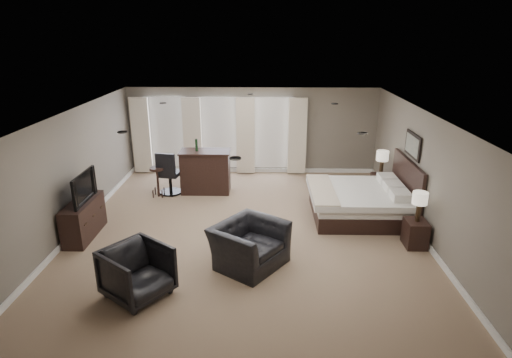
{
  "coord_description": "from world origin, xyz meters",
  "views": [
    {
      "loc": [
        0.4,
        -8.45,
        4.2
      ],
      "look_at": [
        0.2,
        0.4,
        1.1
      ],
      "focal_mm": 30.0,
      "sensor_mm": 36.0,
      "label": 1
    }
  ],
  "objects_px": {
    "lamp_near": "(419,207)",
    "tv": "(81,198)",
    "nightstand_near": "(415,233)",
    "desk_chair": "(170,172)",
    "bar_counter": "(206,171)",
    "armchair_near": "(249,238)",
    "dresser": "(84,219)",
    "bed": "(359,189)",
    "nightstand_far": "(380,185)",
    "bar_stool_left": "(158,182)",
    "bar_stool_right": "(208,176)",
    "armchair_far": "(137,270)",
    "lamp_far": "(382,163)"
  },
  "relations": [
    {
      "from": "lamp_near",
      "to": "tv",
      "type": "distance_m",
      "value": 6.93
    },
    {
      "from": "nightstand_near",
      "to": "desk_chair",
      "type": "xyz_separation_m",
      "value": [
        -5.63,
        2.87,
        0.32
      ]
    },
    {
      "from": "tv",
      "to": "bar_counter",
      "type": "relative_size",
      "value": 0.82
    },
    {
      "from": "nightstand_near",
      "to": "armchair_near",
      "type": "relative_size",
      "value": 0.44
    },
    {
      "from": "dresser",
      "to": "bar_counter",
      "type": "relative_size",
      "value": 1.03
    },
    {
      "from": "nightstand_near",
      "to": "lamp_near",
      "type": "height_order",
      "value": "lamp_near"
    },
    {
      "from": "bed",
      "to": "nightstand_far",
      "type": "bearing_deg",
      "value": 58.46
    },
    {
      "from": "lamp_near",
      "to": "tv",
      "type": "height_order",
      "value": "lamp_near"
    },
    {
      "from": "bar_stool_left",
      "to": "bar_counter",
      "type": "bearing_deg",
      "value": 16.67
    },
    {
      "from": "armchair_near",
      "to": "bar_stool_left",
      "type": "height_order",
      "value": "armchair_near"
    },
    {
      "from": "bar_stool_right",
      "to": "bar_stool_left",
      "type": "bearing_deg",
      "value": -152.53
    },
    {
      "from": "armchair_far",
      "to": "armchair_near",
      "type": "bearing_deg",
      "value": -22.5
    },
    {
      "from": "dresser",
      "to": "bar_stool_right",
      "type": "distance_m",
      "value": 3.75
    },
    {
      "from": "bed",
      "to": "armchair_far",
      "type": "bearing_deg",
      "value": -142.17
    },
    {
      "from": "dresser",
      "to": "bar_stool_right",
      "type": "bearing_deg",
      "value": 53.0
    },
    {
      "from": "bed",
      "to": "bar_stool_left",
      "type": "bearing_deg",
      "value": 166.71
    },
    {
      "from": "desk_chair",
      "to": "tv",
      "type": "bearing_deg",
      "value": 73.1
    },
    {
      "from": "nightstand_near",
      "to": "lamp_near",
      "type": "relative_size",
      "value": 0.9
    },
    {
      "from": "bar_stool_right",
      "to": "bed",
      "type": "bearing_deg",
      "value": -25.84
    },
    {
      "from": "nightstand_far",
      "to": "tv",
      "type": "relative_size",
      "value": 0.51
    },
    {
      "from": "nightstand_far",
      "to": "bar_stool_right",
      "type": "xyz_separation_m",
      "value": [
        -4.66,
        0.38,
        0.09
      ]
    },
    {
      "from": "bed",
      "to": "nightstand_far",
      "type": "distance_m",
      "value": 1.75
    },
    {
      "from": "nightstand_far",
      "to": "bar_stool_left",
      "type": "relative_size",
      "value": 0.7
    },
    {
      "from": "tv",
      "to": "desk_chair",
      "type": "height_order",
      "value": "desk_chair"
    },
    {
      "from": "dresser",
      "to": "bar_stool_right",
      "type": "relative_size",
      "value": 1.86
    },
    {
      "from": "lamp_far",
      "to": "armchair_near",
      "type": "xyz_separation_m",
      "value": [
        -3.36,
        -3.72,
        -0.34
      ]
    },
    {
      "from": "armchair_far",
      "to": "bar_stool_right",
      "type": "height_order",
      "value": "armchair_far"
    },
    {
      "from": "bed",
      "to": "bar_stool_right",
      "type": "distance_m",
      "value": 4.21
    },
    {
      "from": "bed",
      "to": "nightstand_near",
      "type": "bearing_deg",
      "value": -58.46
    },
    {
      "from": "nightstand_near",
      "to": "lamp_far",
      "type": "height_order",
      "value": "lamp_far"
    },
    {
      "from": "bar_stool_right",
      "to": "nightstand_near",
      "type": "bearing_deg",
      "value": -35.1
    },
    {
      "from": "tv",
      "to": "bar_stool_left",
      "type": "distance_m",
      "value": 2.6
    },
    {
      "from": "tv",
      "to": "armchair_far",
      "type": "relative_size",
      "value": 1.14
    },
    {
      "from": "bed",
      "to": "lamp_far",
      "type": "xyz_separation_m",
      "value": [
        0.89,
        1.45,
        0.19
      ]
    },
    {
      "from": "bar_counter",
      "to": "lamp_near",
      "type": "bearing_deg",
      "value": -32.68
    },
    {
      "from": "nightstand_near",
      "to": "desk_chair",
      "type": "bearing_deg",
      "value": 152.96
    },
    {
      "from": "armchair_near",
      "to": "bar_stool_left",
      "type": "relative_size",
      "value": 1.57
    },
    {
      "from": "nightstand_far",
      "to": "bar_counter",
      "type": "height_order",
      "value": "bar_counter"
    },
    {
      "from": "nightstand_near",
      "to": "lamp_near",
      "type": "xyz_separation_m",
      "value": [
        0.0,
        0.0,
        0.59
      ]
    },
    {
      "from": "lamp_near",
      "to": "armchair_near",
      "type": "relative_size",
      "value": 0.49
    },
    {
      "from": "bed",
      "to": "desk_chair",
      "type": "bearing_deg",
      "value": 163.3
    },
    {
      "from": "armchair_far",
      "to": "desk_chair",
      "type": "height_order",
      "value": "desk_chair"
    },
    {
      "from": "dresser",
      "to": "bar_stool_right",
      "type": "height_order",
      "value": "dresser"
    },
    {
      "from": "bar_stool_left",
      "to": "nightstand_near",
      "type": "bearing_deg",
      "value": -24.05
    },
    {
      "from": "armchair_far",
      "to": "bar_stool_left",
      "type": "relative_size",
      "value": 1.21
    },
    {
      "from": "nightstand_near",
      "to": "dresser",
      "type": "bearing_deg",
      "value": 177.66
    },
    {
      "from": "tv",
      "to": "bar_stool_right",
      "type": "bearing_deg",
      "value": -37.0
    },
    {
      "from": "nightstand_far",
      "to": "lamp_near",
      "type": "bearing_deg",
      "value": -90.0
    },
    {
      "from": "nightstand_near",
      "to": "bar_counter",
      "type": "bearing_deg",
      "value": 147.32
    },
    {
      "from": "dresser",
      "to": "bar_stool_right",
      "type": "xyz_separation_m",
      "value": [
        2.26,
        2.99,
        -0.03
      ]
    }
  ]
}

